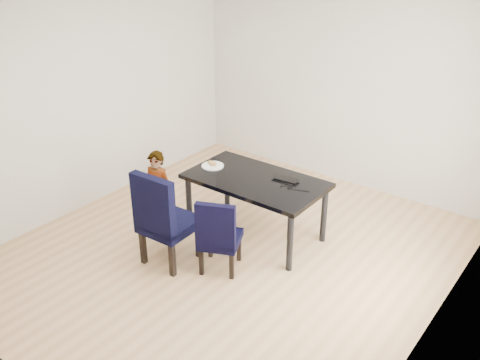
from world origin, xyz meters
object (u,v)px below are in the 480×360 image
Objects in this scene: dining_table at (255,207)px; chair_right at (220,233)px; laptop at (287,178)px; child at (158,194)px; chair_left at (169,216)px; plate at (213,166)px.

chair_right is at bearing -82.87° from dining_table.
dining_table is 0.53m from laptop.
child is at bearing 30.56° from laptop.
laptop is at bearing 54.85° from chair_right.
child is (-0.96, -0.65, 0.15)m from dining_table.
dining_table is 1.10m from chair_left.
chair_left is 0.59m from chair_right.
dining_table is at bearing 26.69° from child.
child is at bearing -118.85° from plate.
dining_table is at bearing 32.63° from laptop.
child is (-1.05, 0.13, 0.09)m from chair_right.
chair_left reaches higher than chair_right.
chair_right reaches higher than dining_table.
plate is at bearing 98.24° from chair_left.
chair_right is at bearing -46.26° from plate.
chair_right is at bearing -14.58° from child.
laptop reaches higher than dining_table.
dining_table is at bearing 3.21° from plate.
laptop reaches higher than plate.
chair_left is at bearing 177.70° from chair_right.
chair_right is (0.53, 0.21, -0.12)m from chair_left.
laptop is (1.25, 0.87, 0.23)m from child.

